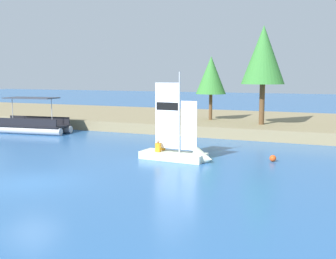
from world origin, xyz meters
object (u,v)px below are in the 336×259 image
(sailboat, at_px, (184,154))
(pontoon_boat, at_px, (32,125))
(channel_buoy, at_px, (273,158))
(shoreline_tree_midleft, at_px, (263,55))
(shoreline_tree_left, at_px, (211,75))

(sailboat, height_order, pontoon_boat, sailboat)
(channel_buoy, bearing_deg, sailboat, -159.57)
(shoreline_tree_midleft, xyz_separation_m, channel_buoy, (2.66, -10.19, -6.15))
(sailboat, distance_m, channel_buoy, 4.95)
(shoreline_tree_midleft, bearing_deg, shoreline_tree_left, 159.85)
(shoreline_tree_left, distance_m, channel_buoy, 14.87)
(shoreline_tree_left, height_order, channel_buoy, shoreline_tree_left)
(pontoon_boat, bearing_deg, sailboat, -26.26)
(pontoon_boat, bearing_deg, shoreline_tree_midleft, 12.85)
(shoreline_tree_left, height_order, sailboat, shoreline_tree_left)
(channel_buoy, bearing_deg, shoreline_tree_left, 122.12)
(shoreline_tree_midleft, xyz_separation_m, pontoon_boat, (-17.75, -6.42, -5.66))
(shoreline_tree_midleft, relative_size, sailboat, 1.45)
(shoreline_tree_left, distance_m, pontoon_boat, 15.82)
(sailboat, bearing_deg, shoreline_tree_left, 105.02)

